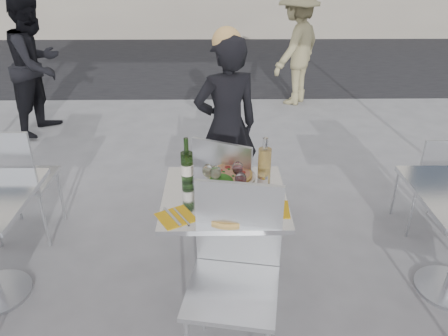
{
  "coord_description": "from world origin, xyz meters",
  "views": [
    {
      "loc": [
        -0.03,
        -2.2,
        2.06
      ],
      "look_at": [
        0.0,
        0.15,
        0.85
      ],
      "focal_mm": 35.0,
      "sensor_mm": 36.0,
      "label": 1
    }
  ],
  "objects_px": {
    "side_chair_lfar": "(14,176)",
    "pizza_far": "(231,175)",
    "chair_near": "(235,263)",
    "pizza_near": "(229,209)",
    "side_chair_rfar": "(435,176)",
    "carafe": "(264,164)",
    "wineglass_red_b": "(238,169)",
    "salad_plate": "(221,183)",
    "napkin_left": "(176,217)",
    "napkin_right": "(273,209)",
    "chair_far": "(228,186)",
    "main_table": "(224,225)",
    "sugar_shaker": "(262,183)",
    "wineglass_white_a": "(208,172)",
    "pedestrian_a": "(37,65)",
    "wineglass_red_a": "(241,180)",
    "wineglass_white_b": "(216,173)",
    "wine_bottle": "(187,166)",
    "pedestrian_b": "(296,48)",
    "woman_diner": "(227,127)"
  },
  "relations": [
    {
      "from": "pedestrian_b",
      "to": "woman_diner",
      "type": "bearing_deg",
      "value": 14.96
    },
    {
      "from": "pizza_near",
      "to": "napkin_right",
      "type": "bearing_deg",
      "value": 1.7
    },
    {
      "from": "pizza_near",
      "to": "wineglass_white_b",
      "type": "distance_m",
      "value": 0.26
    },
    {
      "from": "side_chair_lfar",
      "to": "pizza_near",
      "type": "height_order",
      "value": "side_chair_lfar"
    },
    {
      "from": "chair_near",
      "to": "wine_bottle",
      "type": "xyz_separation_m",
      "value": [
        -0.27,
        0.58,
        0.27
      ]
    },
    {
      "from": "salad_plate",
      "to": "napkin_left",
      "type": "relative_size",
      "value": 0.89
    },
    {
      "from": "main_table",
      "to": "napkin_right",
      "type": "height_order",
      "value": "napkin_right"
    },
    {
      "from": "salad_plate",
      "to": "napkin_left",
      "type": "distance_m",
      "value": 0.39
    },
    {
      "from": "pedestrian_a",
      "to": "carafe",
      "type": "distance_m",
      "value": 3.6
    },
    {
      "from": "side_chair_lfar",
      "to": "side_chair_rfar",
      "type": "xyz_separation_m",
      "value": [
        3.12,
        0.08,
        -0.07
      ]
    },
    {
      "from": "pizza_far",
      "to": "wineglass_red_a",
      "type": "relative_size",
      "value": 1.98
    },
    {
      "from": "wineglass_white_a",
      "to": "sugar_shaker",
      "type": "bearing_deg",
      "value": -7.71
    },
    {
      "from": "carafe",
      "to": "napkin_right",
      "type": "xyz_separation_m",
      "value": [
        0.02,
        -0.32,
        -0.11
      ]
    },
    {
      "from": "salad_plate",
      "to": "carafe",
      "type": "bearing_deg",
      "value": 17.62
    },
    {
      "from": "wine_bottle",
      "to": "wineglass_red_b",
      "type": "bearing_deg",
      "value": -7.0
    },
    {
      "from": "pizza_near",
      "to": "napkin_right",
      "type": "height_order",
      "value": "pizza_near"
    },
    {
      "from": "main_table",
      "to": "chair_near",
      "type": "height_order",
      "value": "chair_near"
    },
    {
      "from": "sugar_shaker",
      "to": "carafe",
      "type": "bearing_deg",
      "value": 80.07
    },
    {
      "from": "napkin_right",
      "to": "chair_far",
      "type": "bearing_deg",
      "value": 113.83
    },
    {
      "from": "pedestrian_a",
      "to": "wine_bottle",
      "type": "bearing_deg",
      "value": -130.16
    },
    {
      "from": "wine_bottle",
      "to": "carafe",
      "type": "relative_size",
      "value": 1.02
    },
    {
      "from": "chair_far",
      "to": "pizza_near",
      "type": "bearing_deg",
      "value": 114.03
    },
    {
      "from": "chair_far",
      "to": "wineglass_red_b",
      "type": "height_order",
      "value": "chair_far"
    },
    {
      "from": "carafe",
      "to": "sugar_shaker",
      "type": "height_order",
      "value": "carafe"
    },
    {
      "from": "side_chair_rfar",
      "to": "pizza_far",
      "type": "height_order",
      "value": "side_chair_rfar"
    },
    {
      "from": "main_table",
      "to": "sugar_shaker",
      "type": "bearing_deg",
      "value": 11.13
    },
    {
      "from": "chair_near",
      "to": "side_chair_lfar",
      "type": "xyz_separation_m",
      "value": [
        -1.56,
        1.03,
        -0.03
      ]
    },
    {
      "from": "side_chair_lfar",
      "to": "pizza_far",
      "type": "height_order",
      "value": "side_chair_lfar"
    },
    {
      "from": "side_chair_lfar",
      "to": "wineglass_red_a",
      "type": "distance_m",
      "value": 1.74
    },
    {
      "from": "chair_near",
      "to": "pizza_near",
      "type": "relative_size",
      "value": 3.04
    },
    {
      "from": "wineglass_white_b",
      "to": "pizza_far",
      "type": "bearing_deg",
      "value": 57.57
    },
    {
      "from": "wineglass_white_b",
      "to": "napkin_left",
      "type": "distance_m",
      "value": 0.38
    },
    {
      "from": "side_chair_rfar",
      "to": "wineglass_red_a",
      "type": "height_order",
      "value": "wineglass_red_a"
    },
    {
      "from": "carafe",
      "to": "wineglass_red_b",
      "type": "relative_size",
      "value": 1.84
    },
    {
      "from": "carafe",
      "to": "wineglass_white_b",
      "type": "distance_m",
      "value": 0.31
    },
    {
      "from": "woman_diner",
      "to": "napkin_left",
      "type": "height_order",
      "value": "woman_diner"
    },
    {
      "from": "side_chair_lfar",
      "to": "pizza_near",
      "type": "relative_size",
      "value": 2.89
    },
    {
      "from": "side_chair_lfar",
      "to": "sugar_shaker",
      "type": "xyz_separation_m",
      "value": [
        1.74,
        -0.56,
        0.24
      ]
    },
    {
      "from": "side_chair_rfar",
      "to": "wine_bottle",
      "type": "xyz_separation_m",
      "value": [
        -1.83,
        -0.52,
        0.37
      ]
    },
    {
      "from": "pizza_near",
      "to": "wineglass_white_b",
      "type": "xyz_separation_m",
      "value": [
        -0.08,
        0.23,
        0.1
      ]
    },
    {
      "from": "carafe",
      "to": "side_chair_lfar",
      "type": "bearing_deg",
      "value": 165.93
    },
    {
      "from": "pizza_near",
      "to": "woman_diner",
      "type": "bearing_deg",
      "value": 89.62
    },
    {
      "from": "chair_near",
      "to": "pizza_far",
      "type": "xyz_separation_m",
      "value": [
        -0.01,
        0.64,
        0.17
      ]
    },
    {
      "from": "chair_near",
      "to": "pedestrian_b",
      "type": "relative_size",
      "value": 0.64
    },
    {
      "from": "side_chair_lfar",
      "to": "pizza_near",
      "type": "bearing_deg",
      "value": 154.32
    },
    {
      "from": "pizza_far",
      "to": "chair_near",
      "type": "bearing_deg",
      "value": -89.52
    },
    {
      "from": "wineglass_white_a",
      "to": "napkin_left",
      "type": "distance_m",
      "value": 0.37
    },
    {
      "from": "wineglass_white_a",
      "to": "side_chair_lfar",
      "type": "bearing_deg",
      "value": 160.07
    },
    {
      "from": "side_chair_lfar",
      "to": "salad_plate",
      "type": "distance_m",
      "value": 1.6
    },
    {
      "from": "woman_diner",
      "to": "salad_plate",
      "type": "bearing_deg",
      "value": 67.54
    }
  ]
}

